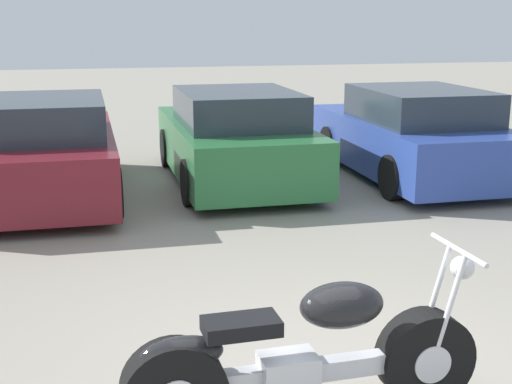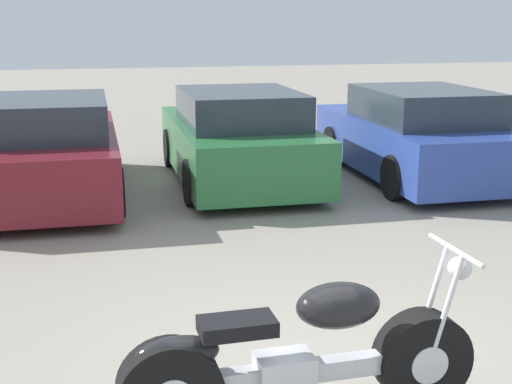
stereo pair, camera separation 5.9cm
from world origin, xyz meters
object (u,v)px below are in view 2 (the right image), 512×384
object	(u,v)px
motorcycle	(298,360)
parked_car_green	(238,139)
parked_car_blue	(416,136)
parked_car_maroon	(47,151)

from	to	relation	value
motorcycle	parked_car_green	size ratio (longest dim) A/B	0.54
parked_car_blue	motorcycle	bearing A→B (deg)	-120.73
motorcycle	parked_car_blue	size ratio (longest dim) A/B	0.54
parked_car_green	parked_car_blue	world-z (taller)	same
parked_car_maroon	parked_car_blue	world-z (taller)	same
parked_car_green	parked_car_blue	size ratio (longest dim) A/B	1.00
parked_car_blue	parked_car_maroon	bearing A→B (deg)	-179.76
parked_car_blue	parked_car_green	bearing A→B (deg)	172.88
parked_car_green	parked_car_blue	distance (m)	2.68
motorcycle	parked_car_maroon	xyz separation A→B (m)	(-1.74, 6.00, 0.23)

